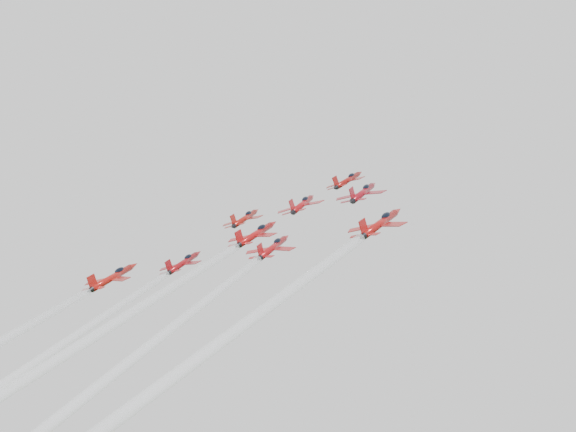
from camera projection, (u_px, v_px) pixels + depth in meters
The scene contains 7 objects.
jet_lead at pixel (348, 180), 161.10m from camera, with size 9.94×12.45×8.85m.
jet_row2_left at pixel (245, 218), 155.03m from camera, with size 9.82×12.30×8.74m.
jet_row2_center at pixel (303, 204), 149.04m from camera, with size 10.54×13.19×9.38m.
jet_row2_right at pixel (363, 192), 139.93m from camera, with size 10.44×13.07×9.29m.
jet_center at pixel (60, 363), 90.85m from camera, with size 10.44×94.64×65.01m.
jet_rear_right at pixel (96, 375), 81.40m from camera, with size 8.84×80.12×55.04m.
jet_rear_farright at pixel (207, 380), 68.99m from camera, with size 9.99×90.58×62.23m.
Camera 1 is at (70.95, -107.24, 92.48)m, focal length 45.00 mm.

